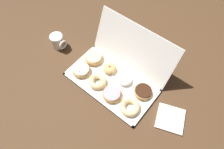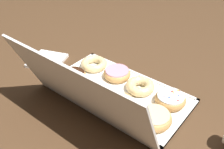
{
  "view_description": "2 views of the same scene",
  "coord_description": "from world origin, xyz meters",
  "views": [
    {
      "loc": [
        0.39,
        -0.47,
        1.09
      ],
      "look_at": [
        -0.02,
        0.03,
        0.04
      ],
      "focal_mm": 32.18,
      "sensor_mm": 36.0,
      "label": 1
    },
    {
      "loc": [
        -0.47,
        0.63,
        0.65
      ],
      "look_at": [
        0.04,
        -0.01,
        0.06
      ],
      "focal_mm": 40.68,
      "sensor_mm": 36.0,
      "label": 2
    }
  ],
  "objects": [
    {
      "name": "cruller_donut_1",
      "position": [
        -0.06,
        -0.06,
        0.03
      ],
      "size": [
        0.11,
        0.11,
        0.04
      ],
      "color": "#EACC8C",
      "rests_on": "donut_box"
    },
    {
      "name": "donut_box",
      "position": [
        0.0,
        0.0,
        0.01
      ],
      "size": [
        0.55,
        0.29,
        0.01
      ],
      "color": "white",
      "rests_on": "ground"
    },
    {
      "name": "chocolate_frosted_donut_7",
      "position": [
        0.19,
        0.06,
        0.03
      ],
      "size": [
        0.11,
        0.11,
        0.04
      ],
      "color": "tan",
      "rests_on": "donut_box"
    },
    {
      "name": "box_lid_open",
      "position": [
        0.0,
        0.21,
        0.14
      ],
      "size": [
        0.55,
        0.12,
        0.28
      ],
      "primitive_type": "cube",
      "rotation": [
        1.17,
        0.0,
        0.0
      ],
      "color": "white",
      "rests_on": "ground"
    },
    {
      "name": "pink_frosted_donut_2",
      "position": [
        0.06,
        -0.07,
        0.03
      ],
      "size": [
        0.11,
        0.11,
        0.04
      ],
      "color": "tan",
      "rests_on": "donut_box"
    },
    {
      "name": "jelly_filled_donut_5",
      "position": [
        -0.06,
        0.06,
        0.03
      ],
      "size": [
        0.08,
        0.08,
        0.05
      ],
      "color": "tan",
      "rests_on": "donut_box"
    },
    {
      "name": "coffee_mug",
      "position": [
        -0.47,
        -0.0,
        0.05
      ],
      "size": [
        0.11,
        0.09,
        0.1
      ],
      "color": "white",
      "rests_on": "ground"
    },
    {
      "name": "powdered_filled_donut_6",
      "position": [
        0.06,
        0.06,
        0.03
      ],
      "size": [
        0.09,
        0.09,
        0.04
      ],
      "color": "white",
      "rests_on": "donut_box"
    },
    {
      "name": "cruller_donut_3",
      "position": [
        0.19,
        -0.07,
        0.03
      ],
      "size": [
        0.12,
        0.12,
        0.04
      ],
      "color": "#EACC8C",
      "rests_on": "donut_box"
    },
    {
      "name": "glazed_ring_donut_4",
      "position": [
        -0.2,
        0.06,
        0.03
      ],
      "size": [
        0.12,
        0.12,
        0.04
      ],
      "color": "tan",
      "rests_on": "donut_box"
    },
    {
      "name": "ground_plane",
      "position": [
        0.0,
        0.0,
        0.0
      ],
      "size": [
        3.0,
        3.0,
        0.0
      ],
      "primitive_type": "plane",
      "color": "#4C331E"
    },
    {
      "name": "napkin_stack",
      "position": [
        0.4,
        0.03,
        0.01
      ],
      "size": [
        0.19,
        0.19,
        0.01
      ],
      "primitive_type": "cube",
      "rotation": [
        0.0,
        0.0,
        0.37
      ],
      "color": "white",
      "rests_on": "ground"
    },
    {
      "name": "sprinkle_donut_0",
      "position": [
        -0.19,
        -0.06,
        0.03
      ],
      "size": [
        0.12,
        0.12,
        0.04
      ],
      "color": "tan",
      "rests_on": "donut_box"
    }
  ]
}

